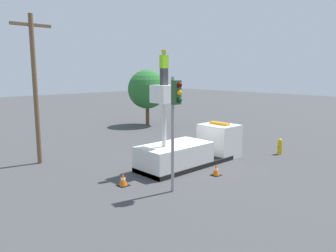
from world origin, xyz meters
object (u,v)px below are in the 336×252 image
bucket_truck (192,149)px  worker (164,68)px  traffic_cone_curbside (216,170)px  fire_hydrant (280,147)px  utility_pole (35,85)px  traffic_cone_rear (123,180)px  tree_left_bg (147,89)px  traffic_light_pole (175,112)px

bucket_truck → worker: (-2.13, 0.00, 4.57)m
traffic_cone_curbside → fire_hydrant: bearing=-0.6°
worker → fire_hydrant: (7.90, -2.35, -4.95)m
worker → utility_pole: utility_pole is taller
traffic_cone_rear → tree_left_bg: size_ratio=0.11×
traffic_light_pole → fire_hydrant: 10.08m
traffic_cone_rear → traffic_light_pole: bearing=-62.8°
traffic_cone_curbside → tree_left_bg: 16.78m
fire_hydrant → traffic_cone_curbside: (-6.40, 0.07, -0.22)m
traffic_cone_rear → traffic_cone_curbside: (4.35, -2.00, -0.01)m
worker → tree_left_bg: bearing=53.6°
fire_hydrant → traffic_cone_curbside: fire_hydrant is taller
worker → bucket_truck: bearing=0.0°
traffic_cone_curbside → worker: bearing=123.3°
bucket_truck → utility_pole: 9.50m
traffic_light_pole → fire_hydrant: size_ratio=4.98×
utility_pole → tree_left_bg: bearing=25.1°
worker → traffic_cone_rear: worker is taller
worker → traffic_light_pole: (-1.70, -2.54, -1.87)m
worker → traffic_light_pole: size_ratio=0.35×
bucket_truck → traffic_cone_curbside: bearing=-105.5°
fire_hydrant → traffic_cone_rear: 10.95m
traffic_light_pole → traffic_cone_curbside: (3.19, 0.26, -3.30)m
traffic_cone_rear → tree_left_bg: bearing=46.6°
traffic_cone_rear → utility_pole: 7.79m
traffic_light_pole → tree_left_bg: tree_left_bg is taller
traffic_cone_rear → tree_left_bg: 17.67m
tree_left_bg → traffic_cone_curbside: bearing=-117.4°
tree_left_bg → utility_pole: (-13.23, -6.20, 0.97)m
worker → utility_pole: 7.46m
traffic_light_pole → bucket_truck: bearing=33.6°
traffic_light_pole → tree_left_bg: size_ratio=0.93×
bucket_truck → traffic_cone_curbside: (-0.63, -2.28, -0.60)m
bucket_truck → traffic_light_pole: bearing=-146.4°
worker → traffic_cone_rear: bearing=-174.3°
traffic_light_pole → utility_pole: (-2.45, 8.67, 0.92)m
traffic_cone_curbside → tree_left_bg: tree_left_bg is taller
fire_hydrant → traffic_cone_curbside: 6.41m
worker → tree_left_bg: (9.08, 12.33, -1.92)m
traffic_light_pole → traffic_cone_curbside: size_ratio=8.80×
worker → traffic_light_pole: worker is taller
bucket_truck → fire_hydrant: (5.77, -2.35, -0.38)m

